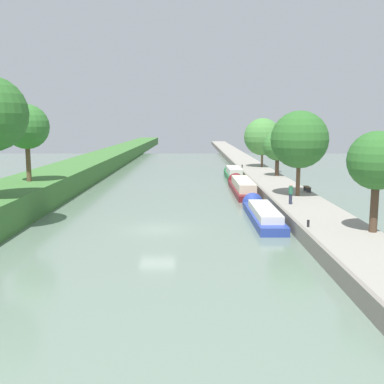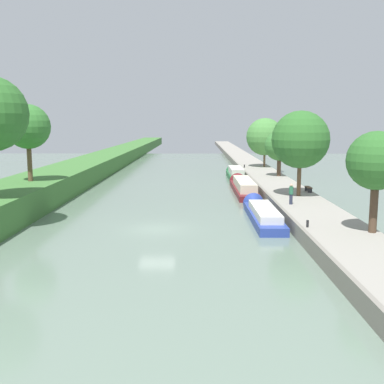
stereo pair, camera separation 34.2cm
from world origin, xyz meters
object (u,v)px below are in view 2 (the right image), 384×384
object	(u,v)px
narrowboat_maroon	(243,186)
person_walking	(291,194)
narrowboat_green	(235,174)
park_bench	(308,188)
mooring_bollard_far	(244,166)
narrowboat_blue	(262,213)
mooring_bollard_near	(308,224)

from	to	relation	value
narrowboat_maroon	person_walking	size ratio (longest dim) A/B	8.36
narrowboat_green	park_bench	world-z (taller)	narrowboat_green
narrowboat_maroon	mooring_bollard_far	xyz separation A→B (m)	(1.90, 17.09, 0.59)
narrowboat_blue	narrowboat_green	distance (m)	26.65
narrowboat_maroon	mooring_bollard_far	size ratio (longest dim) A/B	30.82
narrowboat_green	mooring_bollard_near	bearing A→B (deg)	-87.08
mooring_bollard_far	park_bench	bearing A→B (deg)	-81.08
narrowboat_blue	narrowboat_green	size ratio (longest dim) A/B	1.10
mooring_bollard_far	park_bench	xyz separation A→B (m)	(3.67, -23.38, 0.12)
mooring_bollard_near	mooring_bollard_far	bearing A→B (deg)	90.00
person_walking	mooring_bollard_near	bearing A→B (deg)	-94.31
mooring_bollard_near	narrowboat_blue	bearing A→B (deg)	104.94
person_walking	mooring_bollard_near	xyz separation A→B (m)	(-0.61, -8.16, -0.65)
mooring_bollard_far	narrowboat_blue	bearing A→B (deg)	-93.40
narrowboat_green	mooring_bollard_far	world-z (taller)	narrowboat_green
narrowboat_maroon	narrowboat_green	size ratio (longest dim) A/B	1.34
narrowboat_green	mooring_bollard_far	size ratio (longest dim) A/B	23.03
narrowboat_blue	narrowboat_green	xyz separation A→B (m)	(0.15, 26.65, 0.15)
narrowboat_maroon	mooring_bollard_far	distance (m)	17.20
narrowboat_blue	narrowboat_maroon	xyz separation A→B (m)	(-0.03, 14.29, 0.12)
narrowboat_green	park_bench	xyz separation A→B (m)	(5.39, -18.66, 0.68)
park_bench	narrowboat_blue	bearing A→B (deg)	-124.67
person_walking	narrowboat_green	bearing A→B (deg)	95.23
narrowboat_maroon	mooring_bollard_near	bearing A→B (deg)	-84.90
narrowboat_blue	narrowboat_maroon	distance (m)	14.29
narrowboat_maroon	narrowboat_green	world-z (taller)	narrowboat_green
narrowboat_green	narrowboat_blue	bearing A→B (deg)	-90.31
narrowboat_green	person_walking	xyz separation A→B (m)	(2.33, -25.48, 1.21)
narrowboat_blue	narrowboat_maroon	world-z (taller)	narrowboat_maroon
narrowboat_green	mooring_bollard_far	distance (m)	5.05
person_walking	mooring_bollard_far	xyz separation A→B (m)	(-0.61, 30.20, -0.65)
mooring_bollard_near	narrowboat_maroon	bearing A→B (deg)	95.10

